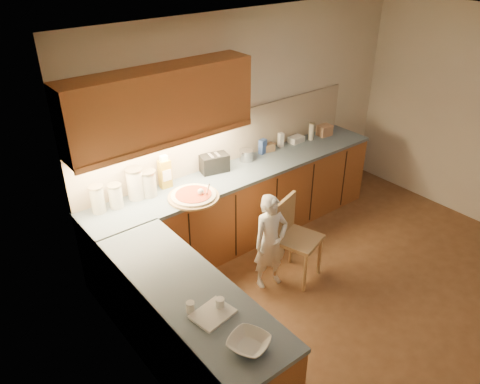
{
  "coord_description": "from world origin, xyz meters",
  "views": [
    {
      "loc": [
        -3.34,
        -2.01,
        3.32
      ],
      "look_at": [
        -0.8,
        1.2,
        1.0
      ],
      "focal_mm": 35.0,
      "sensor_mm": 36.0,
      "label": 1
    }
  ],
  "objects_px": {
    "pizza_on_board": "(194,196)",
    "oil_jug": "(165,173)",
    "toaster": "(214,163)",
    "child": "(270,242)",
    "wooden_chair": "(293,234)"
  },
  "relations": [
    {
      "from": "pizza_on_board",
      "to": "child",
      "type": "relative_size",
      "value": 0.5
    },
    {
      "from": "wooden_chair",
      "to": "child",
      "type": "bearing_deg",
      "value": 153.97
    },
    {
      "from": "toaster",
      "to": "child",
      "type": "bearing_deg",
      "value": -78.96
    },
    {
      "from": "wooden_chair",
      "to": "toaster",
      "type": "bearing_deg",
      "value": 85.04
    },
    {
      "from": "child",
      "to": "oil_jug",
      "type": "distance_m",
      "value": 1.31
    },
    {
      "from": "oil_jug",
      "to": "toaster",
      "type": "distance_m",
      "value": 0.62
    },
    {
      "from": "child",
      "to": "wooden_chair",
      "type": "height_order",
      "value": "child"
    },
    {
      "from": "pizza_on_board",
      "to": "wooden_chair",
      "type": "relative_size",
      "value": 0.58
    },
    {
      "from": "pizza_on_board",
      "to": "oil_jug",
      "type": "height_order",
      "value": "oil_jug"
    },
    {
      "from": "oil_jug",
      "to": "toaster",
      "type": "bearing_deg",
      "value": -2.27
    },
    {
      "from": "pizza_on_board",
      "to": "child",
      "type": "distance_m",
      "value": 0.91
    },
    {
      "from": "pizza_on_board",
      "to": "toaster",
      "type": "height_order",
      "value": "pizza_on_board"
    },
    {
      "from": "pizza_on_board",
      "to": "toaster",
      "type": "relative_size",
      "value": 1.53
    },
    {
      "from": "pizza_on_board",
      "to": "toaster",
      "type": "bearing_deg",
      "value": 34.76
    },
    {
      "from": "pizza_on_board",
      "to": "oil_jug",
      "type": "relative_size",
      "value": 1.45
    }
  ]
}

